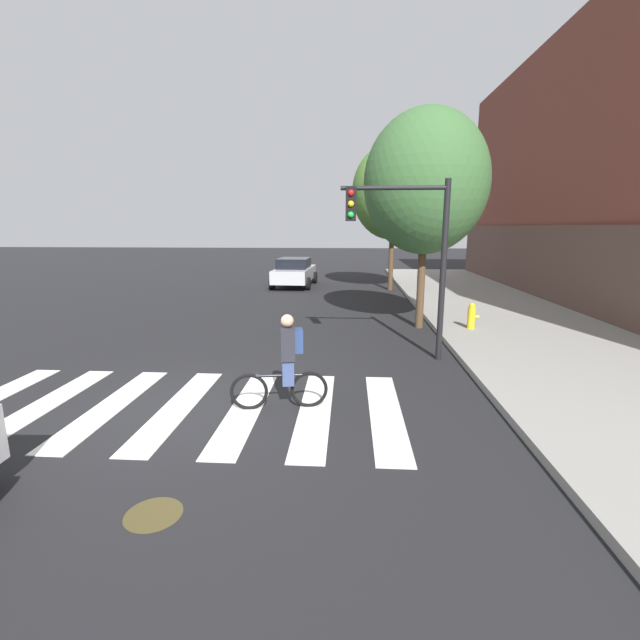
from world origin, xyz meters
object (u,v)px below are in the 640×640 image
object	(u,v)px
cyclist	(286,362)
street_tree_near	(426,183)
traffic_light_near	(408,239)
manhole_cover	(154,514)
street_tree_mid	(393,192)
sedan_mid	(294,272)
fire_hydrant	(472,316)

from	to	relation	value
cyclist	street_tree_near	world-z (taller)	street_tree_near
cyclist	traffic_light_near	xyz separation A→B (m)	(2.42, 3.15, 2.02)
manhole_cover	street_tree_near	world-z (taller)	street_tree_near
manhole_cover	street_tree_mid	bearing A→B (deg)	76.86
sedan_mid	street_tree_mid	xyz separation A→B (m)	(5.01, -1.12, 4.02)
fire_hydrant	street_tree_mid	size ratio (longest dim) A/B	0.11
sedan_mid	street_tree_mid	bearing A→B (deg)	-12.66
manhole_cover	traffic_light_near	distance (m)	7.66
cyclist	street_tree_near	xyz separation A→B (m)	(3.31, 6.60, 3.58)
traffic_light_near	manhole_cover	bearing A→B (deg)	-119.46
cyclist	traffic_light_near	size ratio (longest dim) A/B	0.40
traffic_light_near	street_tree_near	world-z (taller)	street_tree_near
traffic_light_near	street_tree_mid	world-z (taller)	street_tree_mid
cyclist	street_tree_mid	bearing A→B (deg)	78.18
sedan_mid	manhole_cover	bearing A→B (deg)	-87.71
cyclist	street_tree_mid	world-z (taller)	street_tree_mid
traffic_light_near	fire_hydrant	xyz separation A→B (m)	(2.32, 2.76, -2.33)
manhole_cover	street_tree_mid	world-z (taller)	street_tree_mid
manhole_cover	sedan_mid	distance (m)	19.30
manhole_cover	fire_hydrant	bearing A→B (deg)	56.98
sedan_mid	fire_hydrant	distance (m)	12.24
traffic_light_near	fire_hydrant	bearing A→B (deg)	49.96
cyclist	manhole_cover	bearing A→B (deg)	-109.49
traffic_light_near	fire_hydrant	distance (m)	4.30
fire_hydrant	manhole_cover	bearing A→B (deg)	-123.02
manhole_cover	cyclist	world-z (taller)	cyclist
manhole_cover	cyclist	size ratio (longest dim) A/B	0.38
manhole_cover	fire_hydrant	world-z (taller)	fire_hydrant
cyclist	street_tree_mid	xyz separation A→B (m)	(3.16, 15.11, 3.95)
cyclist	fire_hydrant	xyz separation A→B (m)	(4.74, 5.92, -0.31)
street_tree_near	sedan_mid	bearing A→B (deg)	118.16
street_tree_mid	sedan_mid	bearing A→B (deg)	167.34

